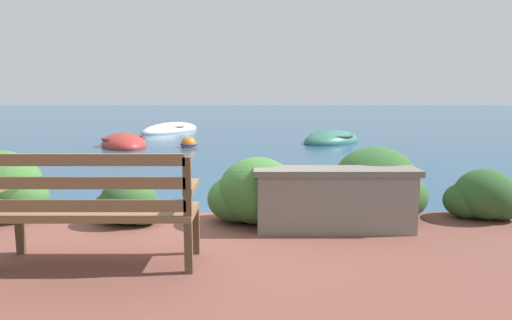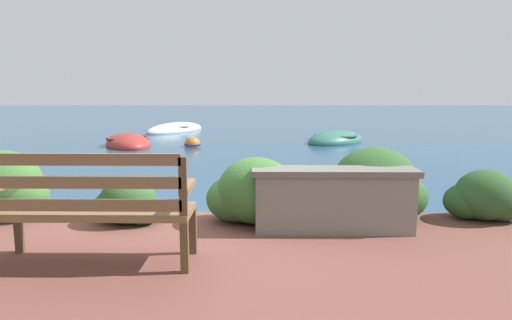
{
  "view_description": "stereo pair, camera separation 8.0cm",
  "coord_description": "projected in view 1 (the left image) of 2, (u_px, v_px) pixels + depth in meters",
  "views": [
    {
      "loc": [
        0.74,
        -5.08,
        1.62
      ],
      "look_at": [
        0.7,
        3.36,
        0.3
      ],
      "focal_mm": 32.0,
      "sensor_mm": 36.0,
      "label": 1
    },
    {
      "loc": [
        0.82,
        -5.07,
        1.62
      ],
      "look_at": [
        0.7,
        3.36,
        0.3
      ],
      "focal_mm": 32.0,
      "sensor_mm": 36.0,
      "label": 2
    }
  ],
  "objects": [
    {
      "name": "mooring_buoy",
      "position": [
        191.0,
        144.0,
        12.76
      ],
      "size": [
        0.48,
        0.48,
        0.43
      ],
      "color": "orange",
      "rests_on": "ground_plane"
    },
    {
      "name": "rowboat_far",
      "position": [
        173.0,
        130.0,
        17.41
      ],
      "size": [
        2.37,
        3.16,
        0.6
      ],
      "rotation": [
        0.0,
        0.0,
        4.22
      ],
      "color": "silver",
      "rests_on": "ground_plane"
    },
    {
      "name": "ground_plane",
      "position": [
        194.0,
        230.0,
        5.27
      ],
      "size": [
        80.0,
        80.0,
        0.0
      ],
      "color": "navy"
    },
    {
      "name": "hedge_clump_extra",
      "position": [
        486.0,
        198.0,
        4.92
      ],
      "size": [
        0.81,
        0.58,
        0.55
      ],
      "color": "#284C23",
      "rests_on": "patio_terrace"
    },
    {
      "name": "hedge_clump_left",
      "position": [
        2.0,
        189.0,
        4.95
      ],
      "size": [
        1.1,
        0.79,
        0.75
      ],
      "color": "#38662D",
      "rests_on": "patio_terrace"
    },
    {
      "name": "hedge_clump_right",
      "position": [
        259.0,
        195.0,
        4.77
      ],
      "size": [
        1.03,
        0.74,
        0.7
      ],
      "color": "#38662D",
      "rests_on": "patio_terrace"
    },
    {
      "name": "park_bench",
      "position": [
        98.0,
        206.0,
        3.59
      ],
      "size": [
        1.57,
        0.48,
        0.93
      ],
      "rotation": [
        0.0,
        0.0,
        0.06
      ],
      "color": "brown",
      "rests_on": "patio_terrace"
    },
    {
      "name": "rowboat_nearest",
      "position": [
        126.0,
        144.0,
        12.95
      ],
      "size": [
        2.02,
        2.51,
        0.66
      ],
      "rotation": [
        0.0,
        0.0,
        5.16
      ],
      "color": "#9E2D28",
      "rests_on": "ground_plane"
    },
    {
      "name": "stone_wall",
      "position": [
        337.0,
        199.0,
        4.5
      ],
      "size": [
        1.61,
        0.39,
        0.63
      ],
      "color": "slate",
      "rests_on": "patio_terrace"
    },
    {
      "name": "hedge_clump_far_right",
      "position": [
        376.0,
        187.0,
        4.94
      ],
      "size": [
        1.15,
        0.83,
        0.78
      ],
      "color": "#2D5628",
      "rests_on": "patio_terrace"
    },
    {
      "name": "rowboat_mid",
      "position": [
        334.0,
        140.0,
        13.86
      ],
      "size": [
        2.45,
        2.53,
        0.65
      ],
      "rotation": [
        0.0,
        0.0,
        3.99
      ],
      "color": "#336B5B",
      "rests_on": "ground_plane"
    },
    {
      "name": "hedge_clump_centre",
      "position": [
        130.0,
        204.0,
        4.75
      ],
      "size": [
        0.73,
        0.52,
        0.5
      ],
      "color": "#2D5628",
      "rests_on": "patio_terrace"
    }
  ]
}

